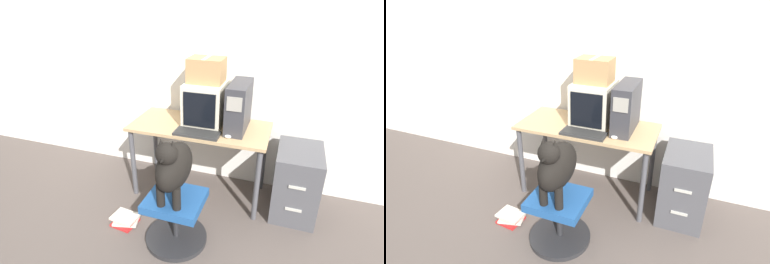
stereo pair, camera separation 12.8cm
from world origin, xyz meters
TOP-DOWN VIEW (x-y plane):
  - ground_plane at (0.00, 0.00)m, footprint 12.00×12.00m
  - wall_back at (0.00, 0.69)m, footprint 8.00×0.05m
  - desk at (0.00, 0.31)m, footprint 1.35×0.63m
  - crt_monitor at (0.03, 0.39)m, footprint 0.37×0.44m
  - pc_tower at (0.36, 0.36)m, footprint 0.18×0.49m
  - keyboard at (0.04, 0.10)m, footprint 0.42×0.18m
  - computer_mouse at (0.32, 0.12)m, footprint 0.06×0.05m
  - office_chair at (0.03, -0.43)m, footprint 0.53×0.53m
  - dog at (0.03, -0.44)m, footprint 0.24×0.51m
  - filing_cabinet at (0.97, 0.30)m, footprint 0.40×0.57m
  - cardboard_box at (0.03, 0.40)m, footprint 0.33×0.26m
  - book_stack_floor at (-0.50, -0.39)m, footprint 0.27×0.25m

SIDE VIEW (x-z plane):
  - ground_plane at x=0.00m, z-range 0.00..0.00m
  - book_stack_floor at x=-0.50m, z-range 0.00..0.08m
  - office_chair at x=0.03m, z-range 0.01..0.46m
  - filing_cabinet at x=0.97m, z-range 0.00..0.67m
  - desk at x=0.00m, z-range 0.29..1.06m
  - dog at x=0.03m, z-range 0.46..1.04m
  - keyboard at x=0.04m, z-range 0.78..0.80m
  - computer_mouse at x=0.32m, z-range 0.78..0.81m
  - crt_monitor at x=0.03m, z-range 0.78..1.19m
  - pc_tower at x=0.36m, z-range 0.78..1.23m
  - wall_back at x=0.00m, z-range 0.00..2.60m
  - cardboard_box at x=0.03m, z-range 1.19..1.42m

